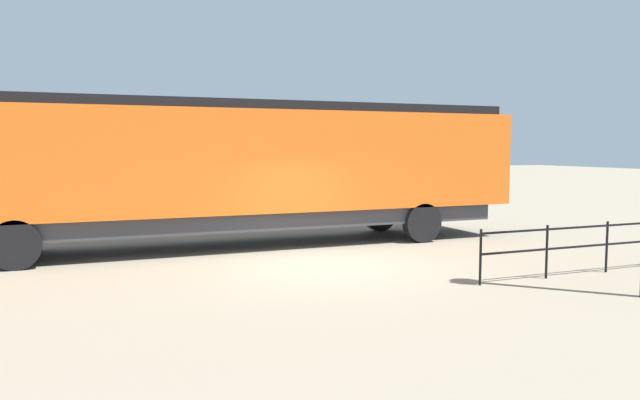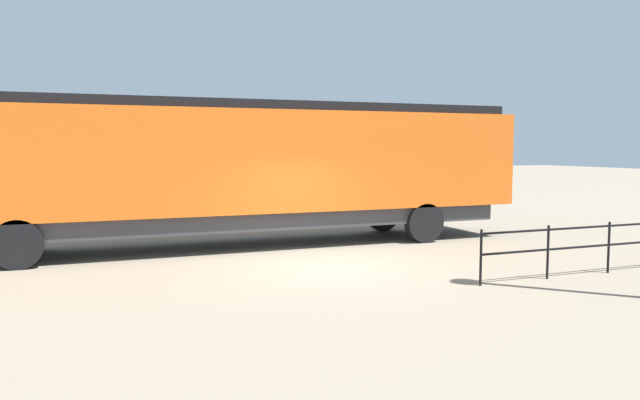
# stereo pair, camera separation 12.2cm
# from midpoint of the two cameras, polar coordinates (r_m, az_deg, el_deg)

# --- Properties ---
(ground_plane) EXTENTS (120.00, 120.00, 0.00)m
(ground_plane) POSITION_cam_midpoint_polar(r_m,az_deg,el_deg) (13.73, 0.75, -6.21)
(ground_plane) COLOR gray
(locomotive) EXTENTS (2.85, 16.02, 3.85)m
(locomotive) POSITION_cam_midpoint_polar(r_m,az_deg,el_deg) (16.51, -6.24, 3.26)
(locomotive) COLOR orange
(locomotive) RESTS_ON ground_plane
(platform_fence) EXTENTS (0.05, 8.18, 1.09)m
(platform_fence) POSITION_cam_midpoint_polar(r_m,az_deg,el_deg) (14.91, 27.77, -3.16)
(platform_fence) COLOR black
(platform_fence) RESTS_ON ground_plane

